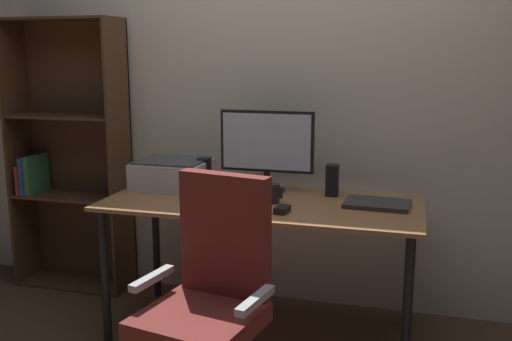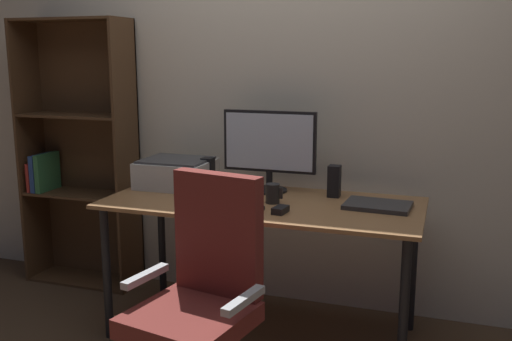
# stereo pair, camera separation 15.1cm
# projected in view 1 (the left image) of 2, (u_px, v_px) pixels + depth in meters

# --- Properties ---
(ground_plane) EXTENTS (12.00, 12.00, 0.00)m
(ground_plane) POSITION_uv_depth(u_px,v_px,m) (261.00, 332.00, 3.12)
(ground_plane) COLOR #4C3826
(back_wall) EXTENTS (6.40, 0.10, 2.60)m
(back_wall) POSITION_uv_depth(u_px,v_px,m) (286.00, 87.00, 3.37)
(back_wall) COLOR beige
(back_wall) RESTS_ON ground
(desk) EXTENTS (1.64, 0.73, 0.74)m
(desk) POSITION_uv_depth(u_px,v_px,m) (262.00, 216.00, 2.99)
(desk) COLOR olive
(desk) RESTS_ON ground
(monitor) EXTENTS (0.52, 0.20, 0.45)m
(monitor) POSITION_uv_depth(u_px,v_px,m) (267.00, 146.00, 3.14)
(monitor) COLOR black
(monitor) RESTS_ON desk
(keyboard) EXTENTS (0.29, 0.12, 0.02)m
(keyboard) POSITION_uv_depth(u_px,v_px,m) (235.00, 209.00, 2.80)
(keyboard) COLOR black
(keyboard) RESTS_ON desk
(mouse) EXTENTS (0.07, 0.10, 0.03)m
(mouse) POSITION_uv_depth(u_px,v_px,m) (282.00, 210.00, 2.75)
(mouse) COLOR black
(mouse) RESTS_ON desk
(coffee_mug) EXTENTS (0.09, 0.07, 0.10)m
(coffee_mug) POSITION_uv_depth(u_px,v_px,m) (273.00, 193.00, 2.93)
(coffee_mug) COLOR black
(coffee_mug) RESTS_ON desk
(laptop) EXTENTS (0.33, 0.25, 0.02)m
(laptop) POSITION_uv_depth(u_px,v_px,m) (377.00, 204.00, 2.88)
(laptop) COLOR #2D2D30
(laptop) RESTS_ON desk
(speaker_left) EXTENTS (0.06, 0.07, 0.17)m
(speaker_left) POSITION_uv_depth(u_px,v_px,m) (204.00, 173.00, 3.27)
(speaker_left) COLOR black
(speaker_left) RESTS_ON desk
(speaker_right) EXTENTS (0.06, 0.07, 0.17)m
(speaker_right) POSITION_uv_depth(u_px,v_px,m) (332.00, 180.00, 3.07)
(speaker_right) COLOR black
(speaker_right) RESTS_ON desk
(printer) EXTENTS (0.40, 0.34, 0.16)m
(printer) POSITION_uv_depth(u_px,v_px,m) (172.00, 174.00, 3.27)
(printer) COLOR silver
(printer) RESTS_ON desk
(office_chair) EXTENTS (0.56, 0.55, 1.01)m
(office_chair) POSITION_uv_depth(u_px,v_px,m) (209.00, 312.00, 2.33)
(office_chair) COLOR #B7BABC
(office_chair) RESTS_ON ground
(bookshelf) EXTENTS (0.74, 0.28, 1.71)m
(bookshelf) POSITION_uv_depth(u_px,v_px,m) (69.00, 157.00, 3.66)
(bookshelf) COLOR #4C331E
(bookshelf) RESTS_ON ground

